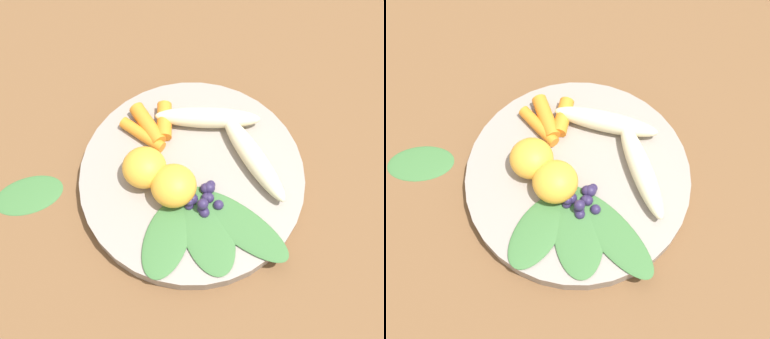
{
  "view_description": "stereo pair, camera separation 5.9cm",
  "coord_description": "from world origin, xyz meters",
  "views": [
    {
      "loc": [
        0.21,
        0.17,
        0.56
      ],
      "look_at": [
        0.0,
        0.0,
        0.03
      ],
      "focal_mm": 45.55,
      "sensor_mm": 36.0,
      "label": 1
    },
    {
      "loc": [
        0.17,
        0.21,
        0.56
      ],
      "look_at": [
        0.0,
        0.0,
        0.03
      ],
      "focal_mm": 45.55,
      "sensor_mm": 36.0,
      "label": 2
    }
  ],
  "objects": [
    {
      "name": "carrot_front",
      "position": [
        -0.03,
        -0.07,
        0.03
      ],
      "size": [
        0.05,
        0.05,
        0.02
      ],
      "primitive_type": "cylinder",
      "rotation": [
        0.0,
        1.57,
        3.84
      ],
      "color": "orange",
      "rests_on": "bowl"
    },
    {
      "name": "kale_leaf_stray",
      "position": [
        0.14,
        -0.15,
        0.0
      ],
      "size": [
        0.1,
        0.09,
        0.01
      ],
      "primitive_type": "ellipsoid",
      "rotation": [
        0.0,
        0.0,
        5.71
      ],
      "color": "#3D7038",
      "rests_on": "ground_plane"
    },
    {
      "name": "orange_segment_near",
      "position": [
        0.03,
        0.0,
        0.04
      ],
      "size": [
        0.05,
        0.05,
        0.04
      ],
      "primitive_type": "ellipsoid",
      "color": "#F4A833",
      "rests_on": "bowl"
    },
    {
      "name": "banana_peeled_right",
      "position": [
        -0.06,
        0.05,
        0.04
      ],
      "size": [
        0.07,
        0.13,
        0.03
      ],
      "primitive_type": "ellipsoid",
      "rotation": [
        0.0,
        0.0,
        4.33
      ],
      "color": "beige",
      "rests_on": "bowl"
    },
    {
      "name": "kale_leaf_left",
      "position": [
        0.08,
        0.03,
        0.03
      ],
      "size": [
        0.11,
        0.08,
        0.0
      ],
      "primitive_type": "ellipsoid",
      "rotation": [
        0.0,
        0.0,
        6.67
      ],
      "color": "#3D7038",
      "rests_on": "bowl"
    },
    {
      "name": "ground_plane",
      "position": [
        0.0,
        0.0,
        0.0
      ],
      "size": [
        2.4,
        2.4,
        0.0
      ],
      "primitive_type": "plane",
      "color": "brown"
    },
    {
      "name": "banana_peeled_left",
      "position": [
        -0.07,
        -0.03,
        0.04
      ],
      "size": [
        0.1,
        0.12,
        0.03
      ],
      "primitive_type": "ellipsoid",
      "rotation": [
        0.0,
        0.0,
        5.36
      ],
      "color": "beige",
      "rests_on": "bowl"
    },
    {
      "name": "blueberry_pile",
      "position": [
        0.02,
        0.03,
        0.03
      ],
      "size": [
        0.05,
        0.04,
        0.02
      ],
      "color": "#2D234C",
      "rests_on": "bowl"
    },
    {
      "name": "kale_leaf_right",
      "position": [
        0.05,
        0.06,
        0.03
      ],
      "size": [
        0.11,
        0.13,
        0.0
      ],
      "primitive_type": "ellipsoid",
      "rotation": [
        0.0,
        0.0,
        7.26
      ],
      "color": "#3D7038",
      "rests_on": "bowl"
    },
    {
      "name": "bowl",
      "position": [
        0.0,
        0.0,
        0.01
      ],
      "size": [
        0.28,
        0.28,
        0.02
      ],
      "primitive_type": "cylinder",
      "color": "gray",
      "rests_on": "ground_plane"
    },
    {
      "name": "orange_segment_far",
      "position": [
        0.04,
        -0.04,
        0.04
      ],
      "size": [
        0.05,
        0.05,
        0.04
      ],
      "primitive_type": "ellipsoid",
      "color": "#F4A833",
      "rests_on": "bowl"
    },
    {
      "name": "carrot_mid_left",
      "position": [
        -0.01,
        -0.08,
        0.03
      ],
      "size": [
        0.04,
        0.06,
        0.02
      ],
      "primitive_type": "cylinder",
      "rotation": [
        0.0,
        1.57,
        4.38
      ],
      "color": "orange",
      "rests_on": "bowl"
    },
    {
      "name": "carrot_mid_right",
      "position": [
        -0.0,
        -0.08,
        0.03
      ],
      "size": [
        0.02,
        0.06,
        0.01
      ],
      "primitive_type": "cylinder",
      "rotation": [
        0.0,
        1.57,
        4.75
      ],
      "color": "orange",
      "rests_on": "bowl"
    },
    {
      "name": "kale_leaf_rear",
      "position": [
        0.02,
        0.09,
        0.03
      ],
      "size": [
        0.05,
        0.13,
        0.0
      ],
      "primitive_type": "ellipsoid",
      "rotation": [
        0.0,
        0.0,
        7.86
      ],
      "color": "#3D7038",
      "rests_on": "bowl"
    }
  ]
}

